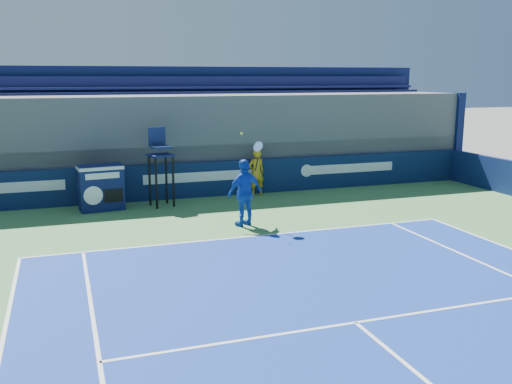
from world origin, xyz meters
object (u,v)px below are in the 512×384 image
object	(u,v)px
ball_person	(256,172)
umpire_chair	(160,158)
match_clock	(101,186)
tennis_player	(245,193)

from	to	relation	value
ball_person	umpire_chair	xyz separation A→B (m)	(-3.37, -0.61, 0.73)
ball_person	match_clock	xyz separation A→B (m)	(-5.20, -0.57, -0.06)
umpire_chair	tennis_player	bearing A→B (deg)	-61.34
ball_person	tennis_player	world-z (taller)	tennis_player
tennis_player	ball_person	bearing A→B (deg)	66.71
match_clock	tennis_player	distance (m)	4.81
umpire_chair	tennis_player	xyz separation A→B (m)	(1.74, -3.18, -0.59)
umpire_chair	ball_person	bearing A→B (deg)	10.26
match_clock	tennis_player	xyz separation A→B (m)	(3.57, -3.22, 0.19)
ball_person	match_clock	size ratio (longest dim) A/B	1.13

